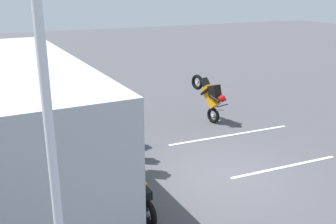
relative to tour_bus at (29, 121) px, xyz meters
The scene contains 10 objects.
ground_plane 5.39m from the tour_bus, 112.92° to the right, with size 80.00×80.00×0.00m, color #424247.
tour_bus is the anchor object (origin of this frame).
spectator_far_left 2.70m from the tour_bus, 108.23° to the right, with size 0.58×0.37×1.70m.
spectator_left 2.61m from the tour_bus, 87.04° to the right, with size 0.58×0.34×1.76m.
spectator_centre 3.03m from the tour_bus, 65.43° to the right, with size 0.58×0.37×1.82m.
parked_motorcycle_silver 3.50m from the tour_bus, 144.06° to the right, with size 2.05×0.58×0.99m.
stunt_motorcycle 7.02m from the tour_bus, 72.96° to the right, with size 1.88×0.79×1.85m.
flagpole 7.31m from the tour_bus, behind, with size 0.78×0.36×7.09m.
bay_line_b 7.21m from the tour_bus, 109.38° to the right, with size 0.21×3.63×0.01m.
bay_line_c 6.84m from the tour_bus, 85.94° to the right, with size 0.25×4.71×0.01m.
Camera 1 is at (-8.15, 5.47, 4.94)m, focal length 41.58 mm.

